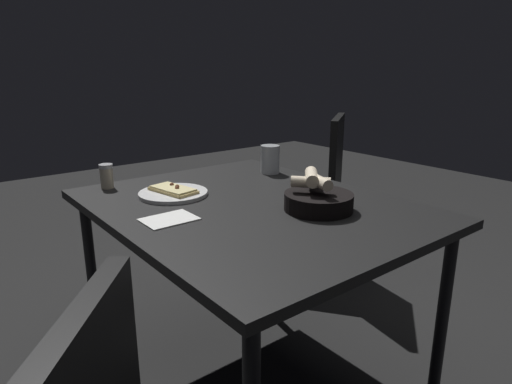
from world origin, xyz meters
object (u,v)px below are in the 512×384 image
(bread_basket, at_px, (318,198))
(chair_near, at_px, (314,188))
(dining_table, at_px, (250,219))
(beer_glass, at_px, (270,160))
(pizza_plate, at_px, (173,193))
(pepper_shaker, at_px, (107,178))

(bread_basket, bearing_deg, chair_near, 44.44)
(bread_basket, xyz_separation_m, chair_near, (0.72, 0.71, -0.24))
(dining_table, bearing_deg, bread_basket, -56.21)
(dining_table, relative_size, beer_glass, 9.47)
(pizza_plate, xyz_separation_m, beer_glass, (0.50, 0.05, 0.05))
(bread_basket, height_order, beer_glass, bread_basket)
(dining_table, xyz_separation_m, pizza_plate, (-0.16, 0.25, 0.07))
(beer_glass, bearing_deg, dining_table, -138.75)
(bread_basket, bearing_deg, beer_glass, 66.71)
(chair_near, bearing_deg, bread_basket, -135.56)
(pizza_plate, height_order, beer_glass, beer_glass)
(bread_basket, xyz_separation_m, pepper_shaker, (-0.44, 0.69, 0.00))
(pizza_plate, height_order, chair_near, chair_near)
(dining_table, distance_m, bread_basket, 0.25)
(pizza_plate, distance_m, pepper_shaker, 0.29)
(pizza_plate, bearing_deg, chair_near, 14.50)
(beer_glass, height_order, chair_near, chair_near)
(dining_table, height_order, bread_basket, bread_basket)
(bread_basket, relative_size, pepper_shaker, 2.39)
(dining_table, height_order, pepper_shaker, pepper_shaker)
(dining_table, distance_m, chair_near, 1.01)
(chair_near, bearing_deg, beer_glass, -157.18)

